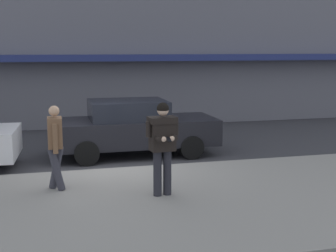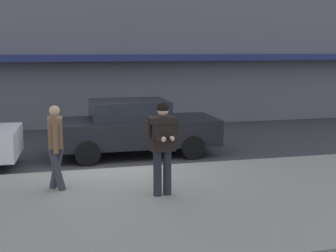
% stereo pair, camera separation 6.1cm
% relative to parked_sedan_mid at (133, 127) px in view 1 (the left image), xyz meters
% --- Properties ---
extents(ground_plane, '(80.00, 80.00, 0.00)m').
position_rel_parked_sedan_mid_xyz_m(ground_plane, '(-0.88, -1.60, -0.79)').
color(ground_plane, '#333338').
extents(sidewalk, '(32.00, 5.30, 0.14)m').
position_rel_parked_sedan_mid_xyz_m(sidewalk, '(0.12, -4.45, -0.72)').
color(sidewalk, gray).
rests_on(sidewalk, ground).
extents(curb_paint_line, '(28.00, 0.12, 0.01)m').
position_rel_parked_sedan_mid_xyz_m(curb_paint_line, '(0.12, -1.55, -0.79)').
color(curb_paint_line, silver).
rests_on(curb_paint_line, ground).
extents(parked_sedan_mid, '(4.51, 1.94, 1.54)m').
position_rel_parked_sedan_mid_xyz_m(parked_sedan_mid, '(0.00, 0.00, 0.00)').
color(parked_sedan_mid, black).
rests_on(parked_sedan_mid, ground).
extents(man_texting_on_phone, '(0.65, 0.61, 1.81)m').
position_rel_parked_sedan_mid_xyz_m(man_texting_on_phone, '(-0.17, -4.12, 0.46)').
color(man_texting_on_phone, '#23232B').
rests_on(man_texting_on_phone, sidewalk).
extents(pedestrian_dark_coat, '(0.33, 0.60, 1.70)m').
position_rel_parked_sedan_mid_xyz_m(pedestrian_dark_coat, '(-2.14, -3.21, 0.32)').
color(pedestrian_dark_coat, '#33333D').
rests_on(pedestrian_dark_coat, sidewalk).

